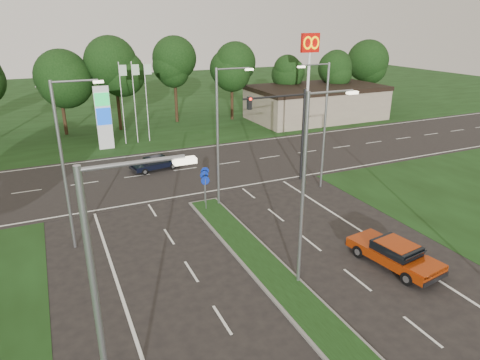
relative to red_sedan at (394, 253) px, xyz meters
name	(u,v)px	position (x,y,z in m)	size (l,w,h in m)	color
verge_far	(113,106)	(-6.00, 49.70, -0.69)	(160.00, 50.00, 0.02)	black
cross_road	(174,171)	(-6.00, 18.70, -0.69)	(160.00, 12.00, 0.02)	black
median_kerb	(307,310)	(-6.00, -1.30, -0.63)	(2.00, 26.00, 0.12)	slate
commercial_building	(316,103)	(16.00, 30.70, 1.31)	(16.00, 9.00, 4.00)	gray
streetlight_median_near	(307,182)	(-5.00, 0.70, 4.39)	(2.53, 0.22, 9.00)	gray
streetlight_median_far	(220,131)	(-5.00, 10.70, 4.39)	(2.53, 0.22, 9.00)	gray
streetlight_left_near	(109,326)	(-14.30, -5.30, 4.39)	(2.53, 0.22, 9.00)	gray
streetlight_left_far	(66,158)	(-14.30, 8.70, 4.39)	(2.53, 0.22, 9.00)	gray
streetlight_right_far	(323,120)	(2.80, 10.70, 4.39)	(2.53, 0.22, 9.00)	gray
traffic_signal	(288,122)	(1.19, 12.70, 3.96)	(5.10, 0.42, 7.00)	black
median_signs	(205,181)	(-6.00, 11.10, 1.02)	(1.16, 1.76, 2.38)	gray
gas_pylon	(106,116)	(-9.79, 27.75, 2.51)	(5.80, 1.26, 8.00)	silver
mcdonalds_sign	(310,56)	(12.00, 26.67, 7.29)	(2.20, 0.47, 10.40)	silver
treeline_far	(130,68)	(-5.90, 34.63, 6.14)	(6.00, 6.00, 9.90)	black
red_sedan	(394,253)	(0.00, 0.00, 0.00)	(2.57, 4.90, 1.29)	#982C08
navy_sedan	(155,163)	(-7.26, 19.63, -0.12)	(4.09, 2.22, 1.07)	black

